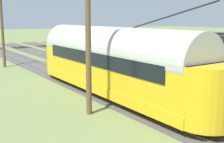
% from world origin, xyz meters
% --- Properties ---
extents(ground_plane, '(220.00, 220.00, 0.00)m').
position_xyz_m(ground_plane, '(0.00, 0.00, 0.00)').
color(ground_plane, olive).
extents(track_streetcar_siding, '(2.80, 80.00, 0.18)m').
position_xyz_m(track_streetcar_siding, '(-6.15, -0.31, 0.05)').
color(track_streetcar_siding, '#56514C').
rests_on(track_streetcar_siding, ground).
extents(track_adjacent_siding, '(2.80, 80.00, 0.18)m').
position_xyz_m(track_adjacent_siding, '(-2.05, -0.31, 0.05)').
color(track_adjacent_siding, '#56514C').
rests_on(track_adjacent_siding, ground).
extents(track_third_siding, '(2.80, 80.00, 0.18)m').
position_xyz_m(track_third_siding, '(2.05, -0.31, 0.05)').
color(track_third_siding, '#56514C').
rests_on(track_third_siding, ground).
extents(track_outer_siding, '(2.80, 80.00, 0.18)m').
position_xyz_m(track_outer_siding, '(6.15, -0.31, 0.05)').
color(track_outer_siding, '#56514C').
rests_on(track_outer_siding, ground).
extents(vintage_streetcar, '(2.65, 16.74, 5.33)m').
position_xyz_m(vintage_streetcar, '(6.15, 1.80, 2.26)').
color(vintage_streetcar, gold).
rests_on(vintage_streetcar, ground).
extents(boxcar_adjacent, '(2.96, 11.37, 3.85)m').
position_xyz_m(boxcar_adjacent, '(2.05, 1.39, 2.16)').
color(boxcar_adjacent, '#2D333D').
rests_on(boxcar_adjacent, ground).
extents(catenary_pole_foreground, '(2.98, 0.28, 7.36)m').
position_xyz_m(catenary_pole_foreground, '(8.83, -13.25, 3.85)').
color(catenary_pole_foreground, brown).
rests_on(catenary_pole_foreground, ground).
extents(catenary_pole_mid_near, '(2.98, 0.28, 7.36)m').
position_xyz_m(catenary_pole_mid_near, '(8.83, 3.95, 3.85)').
color(catenary_pole_mid_near, brown).
rests_on(catenary_pole_mid_near, ground).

